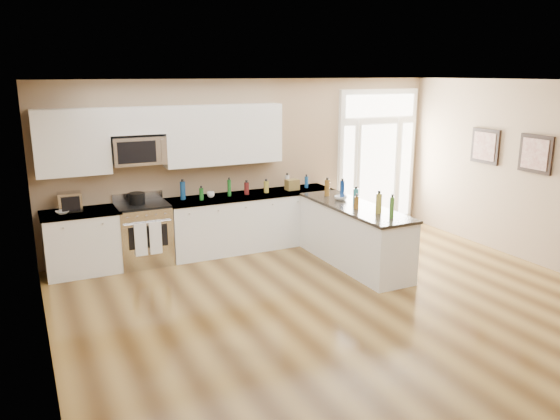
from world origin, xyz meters
The scene contains 20 objects.
ground centered at (0.00, 0.00, 0.00)m, with size 8.00×8.00×0.00m, color #493014.
room_shell centered at (0.00, 0.00, 1.71)m, with size 8.00×8.00×8.00m.
back_cabinet_left centered at (-2.87, 3.69, 0.44)m, with size 1.10×0.66×0.94m.
back_cabinet_right centered at (-0.16, 3.69, 0.44)m, with size 2.85×0.66×0.94m.
peninsula_cabinet centered at (0.93, 2.24, 0.43)m, with size 0.69×2.32×0.94m.
upper_cabinet_left centered at (-2.88, 3.83, 1.93)m, with size 1.04×0.33×0.95m, color white.
upper_cabinet_right centered at (-0.57, 3.83, 1.93)m, with size 1.94×0.33×0.95m, color white.
upper_cabinet_short centered at (-1.95, 3.83, 2.20)m, with size 0.82×0.33×0.40m, color white.
microwave centered at (-1.95, 3.80, 1.76)m, with size 0.78×0.41×0.42m.
entry_door centered at (2.55, 3.95, 1.30)m, with size 1.70×0.10×2.60m.
wall_art_near centered at (3.47, 2.20, 1.70)m, with size 0.05×0.58×0.58m.
wall_art_far centered at (3.47, 1.20, 1.70)m, with size 0.05×0.58×0.58m.
kitchen_range centered at (-1.97, 3.69, 0.48)m, with size 0.78×0.69×1.08m.
stockpot centered at (-2.03, 3.74, 1.04)m, with size 0.24×0.24×0.19m, color black.
toaster_oven centered at (-2.99, 3.76, 1.08)m, with size 0.32×0.25×0.28m, color silver.
cardboard_box centered at (0.59, 3.67, 1.03)m, with size 0.22×0.16×0.18m, color brown.
bowl_left centered at (-3.11, 3.63, 0.96)m, with size 0.18×0.18×0.04m, color white.
bowl_peninsula centered at (0.93, 2.65, 0.97)m, with size 0.20×0.20×0.06m, color white.
cup_counter centered at (-0.86, 3.71, 0.99)m, with size 0.12×0.12×0.09m, color white.
counter_bottles centered at (0.33, 2.97, 1.06)m, with size 2.40×2.45×0.30m.
Camera 1 is at (-3.60, -4.49, 2.90)m, focal length 35.00 mm.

